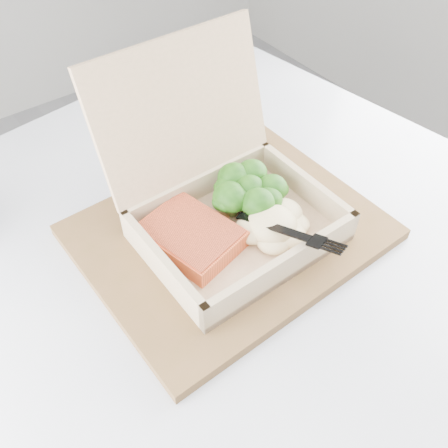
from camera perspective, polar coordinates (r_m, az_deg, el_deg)
cafe_table at (r=0.84m, az=-0.32°, el=-11.57°), size 1.00×1.00×0.76m
serving_tray at (r=0.69m, az=0.62°, el=-0.92°), size 0.39×0.32×0.02m
takeout_container at (r=0.65m, az=-0.51°, el=3.90°), size 0.24×0.25×0.22m
salmon_fillet at (r=0.64m, az=-3.81°, el=-1.41°), size 0.12×0.14×0.03m
broccoli_pile at (r=0.69m, az=2.93°, el=3.47°), size 0.11×0.11×0.04m
mashed_potatoes at (r=0.65m, az=5.50°, el=0.01°), size 0.11×0.09×0.04m
plastic_fork at (r=0.63m, az=4.10°, el=0.52°), size 0.06×0.16×0.03m
receipt at (r=0.82m, az=-8.04°, el=7.12°), size 0.08×0.14×0.00m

